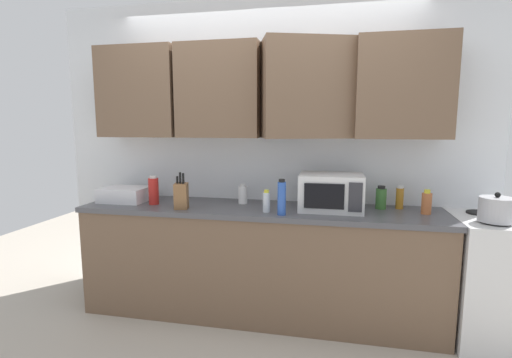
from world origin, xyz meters
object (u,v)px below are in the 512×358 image
Objects in this scene: microwave at (331,192)px; bottle_amber_vinegar at (400,198)px; stove_range at (507,280)px; dish_rack at (125,194)px; bottle_blue_cleaner at (282,198)px; bottle_spice_jar at (427,203)px; bottle_red_sauce at (154,191)px; kettle at (496,209)px; bottle_white_jar at (243,194)px; bottle_clear_tall at (266,202)px; bottle_green_oil at (381,198)px; knife_block at (181,195)px.

bottle_amber_vinegar is (0.53, 0.15, -0.05)m from microwave.
stove_range is 3.04m from dish_rack.
stove_range is at bearing 7.08° from bottle_blue_cleaner.
dish_rack is 2.08× the size of bottle_spice_jar.
bottle_red_sauce is (0.30, -0.06, 0.05)m from dish_rack.
bottle_blue_cleaner reaches higher than bottle_amber_vinegar.
kettle is 1.17× the size of bottle_amber_vinegar.
bottle_amber_vinegar reaches higher than bottle_spice_jar.
bottle_blue_cleaner is at bearing -8.20° from bottle_red_sauce.
bottle_spice_jar is (0.69, 0.01, -0.06)m from microwave.
stove_range is at bearing -4.72° from bottle_spice_jar.
microwave reaches higher than bottle_white_jar.
bottle_blue_cleaner is at bearing -172.92° from stove_range.
kettle reaches higher than stove_range.
bottle_green_oil reaches higher than bottle_clear_tall.
bottle_white_jar is at bearing 176.54° from bottle_spice_jar.
bottle_red_sauce is 0.97m from bottle_clear_tall.
bottle_amber_vinegar is (2.27, 0.17, 0.03)m from dish_rack.
microwave is 1.17m from knife_block.
bottle_green_oil is (2.12, 0.14, 0.03)m from dish_rack.
bottle_amber_vinegar is at bearing 13.02° from bottle_green_oil.
kettle is at bearing -8.56° from bottle_white_jar.
kettle is 1.31× the size of bottle_white_jar.
dish_rack is 0.31m from bottle_red_sauce.
microwave is 0.69m from bottle_spice_jar.
bottle_amber_vinegar is at bearing 6.82° from bottle_red_sauce.
bottle_green_oil is at bearing 1.43° from bottle_white_jar.
bottle_spice_jar is at bearing -3.46° from bottle_white_jar.
microwave is (-1.26, 0.04, 0.59)m from stove_range.
knife_block reaches higher than bottle_green_oil.
stove_range is 1.81m from bottle_clear_tall.
bottle_spice_jar is 0.33m from bottle_green_oil.
bottle_clear_tall is 1.05m from bottle_amber_vinegar.
bottle_green_oil is at bearing 6.32° from bottle_red_sauce.
kettle is 1.10m from microwave.
bottle_blue_cleaner is at bearing -28.41° from bottle_clear_tall.
stove_range is at bearing -10.37° from bottle_green_oil.
bottle_white_jar is at bearing 172.74° from microwave.
dish_rack reaches higher than stove_range.
kettle reaches higher than bottle_clear_tall.
bottle_amber_vinegar is at bearing 16.13° from microwave.
microwave is 2.83× the size of bottle_clear_tall.
kettle is 0.44m from bottle_spice_jar.
kettle is 0.57× the size of dish_rack.
bottle_blue_cleaner is at bearing -145.63° from microwave.
microwave is at bearing 34.37° from bottle_blue_cleaner.
bottle_red_sauce is at bearing -166.33° from bottle_white_jar.
bottle_spice_jar is (1.04, 0.25, -0.04)m from bottle_blue_cleaner.
bottle_blue_cleaner is (0.80, -0.05, 0.02)m from knife_block.
stove_range is 4.22× the size of kettle.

